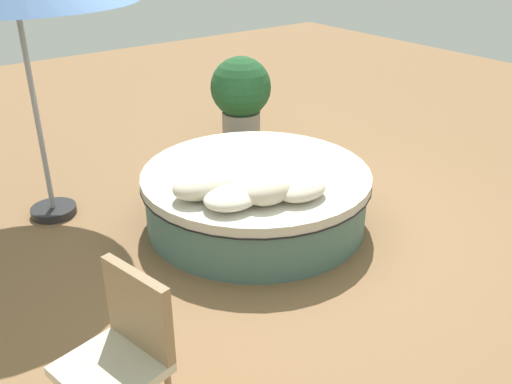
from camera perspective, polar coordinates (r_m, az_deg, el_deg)
name	(u,v)px	position (r m, az deg, el deg)	size (l,w,h in m)	color
ground_plane	(256,222)	(5.50, 0.00, -3.03)	(16.00, 16.00, 0.00)	olive
round_bed	(256,196)	(5.37, 0.00, -0.45)	(2.16, 2.16, 0.54)	#4C726B
throw_pillow_0	(202,185)	(4.76, -5.53, 0.67)	(0.53, 0.37, 0.21)	beige
throw_pillow_1	(232,198)	(4.60, -2.48, -0.56)	(0.49, 0.40, 0.15)	silver
throw_pillow_2	(269,191)	(4.64, 1.30, 0.06)	(0.43, 0.30, 0.21)	beige
throw_pillow_3	(302,190)	(4.74, 4.65, 0.20)	(0.46, 0.32, 0.15)	beige
patio_chair	(124,344)	(3.32, -13.20, -14.75)	(0.59, 0.61, 0.98)	#997A56
planter	(241,95)	(7.21, -1.54, 9.80)	(0.76, 0.76, 1.13)	gray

